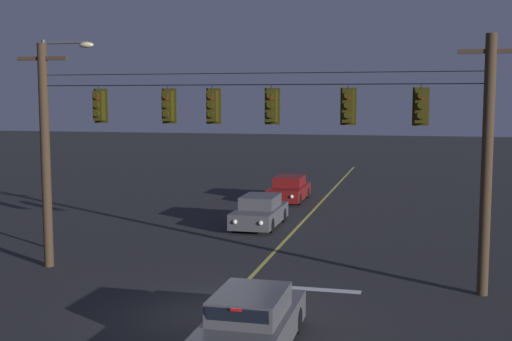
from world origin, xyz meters
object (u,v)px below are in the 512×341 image
at_px(car_oncoming_lead, 260,212).
at_px(street_lamp_corner, 54,125).
at_px(traffic_light_rightmost, 348,106).
at_px(traffic_light_left_inner, 168,106).
at_px(traffic_light_far_right, 421,106).
at_px(traffic_light_leftmost, 99,106).
at_px(traffic_light_right_inner, 271,106).
at_px(car_oncoming_trailing, 289,189).
at_px(traffic_light_centre, 212,106).
at_px(car_waiting_near_lane, 251,323).

height_order(car_oncoming_lead, street_lamp_corner, street_lamp_corner).
bearing_deg(traffic_light_rightmost, street_lamp_corner, 167.52).
bearing_deg(traffic_light_left_inner, traffic_light_far_right, 0.00).
distance_m(traffic_light_leftmost, traffic_light_left_inner, 2.39).
xyz_separation_m(traffic_light_right_inner, traffic_light_far_right, (4.44, 0.00, 0.00)).
xyz_separation_m(traffic_light_leftmost, traffic_light_far_right, (10.21, 0.00, 0.00)).
height_order(car_oncoming_trailing, street_lamp_corner, street_lamp_corner).
relative_size(traffic_light_far_right, street_lamp_corner, 0.15).
bearing_deg(traffic_light_right_inner, car_oncoming_lead, 105.53).
bearing_deg(traffic_light_right_inner, traffic_light_left_inner, 180.00).
bearing_deg(car_oncoming_trailing, traffic_light_far_right, -66.93).
xyz_separation_m(traffic_light_rightmost, car_oncoming_trailing, (-4.89, 16.44, -4.84)).
relative_size(traffic_light_centre, car_waiting_near_lane, 0.28).
bearing_deg(traffic_light_leftmost, car_oncoming_lead, 69.11).
xyz_separation_m(traffic_light_centre, car_oncoming_trailing, (-0.67, 16.44, -4.84)).
xyz_separation_m(traffic_light_right_inner, street_lamp_corner, (-8.90, 2.49, -0.74)).
height_order(traffic_light_left_inner, traffic_light_rightmost, same).
xyz_separation_m(traffic_light_left_inner, traffic_light_centre, (1.48, 0.00, 0.00)).
distance_m(traffic_light_rightmost, car_oncoming_lead, 11.08).
relative_size(traffic_light_right_inner, street_lamp_corner, 0.15).
bearing_deg(car_waiting_near_lane, car_oncoming_trailing, 98.59).
height_order(traffic_light_leftmost, car_oncoming_trailing, traffic_light_leftmost).
relative_size(traffic_light_leftmost, car_waiting_near_lane, 0.28).
bearing_deg(traffic_light_leftmost, street_lamp_corner, 141.53).
bearing_deg(traffic_light_far_right, traffic_light_rightmost, 180.00).
bearing_deg(traffic_light_centre, car_waiting_near_lane, -64.95).
relative_size(car_oncoming_trailing, street_lamp_corner, 0.56).
xyz_separation_m(traffic_light_right_inner, car_oncoming_lead, (-2.43, 8.75, -4.84)).
xyz_separation_m(traffic_light_rightmost, car_oncoming_lead, (-4.77, 8.75, -4.84)).
bearing_deg(traffic_light_far_right, street_lamp_corner, 169.44).
height_order(traffic_light_far_right, car_oncoming_lead, traffic_light_far_right).
bearing_deg(street_lamp_corner, traffic_light_left_inner, -24.25).
xyz_separation_m(traffic_light_left_inner, street_lamp_corner, (-5.52, 2.49, -0.74)).
bearing_deg(traffic_light_left_inner, car_waiting_near_lane, -54.05).
bearing_deg(traffic_light_rightmost, car_oncoming_trailing, 106.58).
distance_m(car_waiting_near_lane, car_oncoming_lead, 14.86).
relative_size(traffic_light_leftmost, traffic_light_rightmost, 1.00).
distance_m(car_waiting_near_lane, street_lamp_corner, 13.37).
relative_size(traffic_light_leftmost, car_oncoming_trailing, 0.28).
relative_size(traffic_light_centre, street_lamp_corner, 0.15).
xyz_separation_m(traffic_light_centre, car_oncoming_lead, (-0.54, 8.75, -4.84)).
bearing_deg(traffic_light_far_right, car_waiting_near_lane, -122.38).
bearing_deg(traffic_light_centre, car_oncoming_trailing, 92.32).
relative_size(traffic_light_left_inner, car_oncoming_lead, 0.28).
xyz_separation_m(traffic_light_far_right, car_oncoming_lead, (-6.87, 8.75, -4.84)).
bearing_deg(car_oncoming_lead, car_oncoming_trailing, 90.95).
height_order(traffic_light_left_inner, traffic_light_centre, same).
xyz_separation_m(traffic_light_far_right, car_oncoming_trailing, (-7.00, 16.44, -4.84)).
bearing_deg(car_oncoming_lead, traffic_light_leftmost, -110.89).
bearing_deg(traffic_light_right_inner, car_oncoming_trailing, 98.85).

